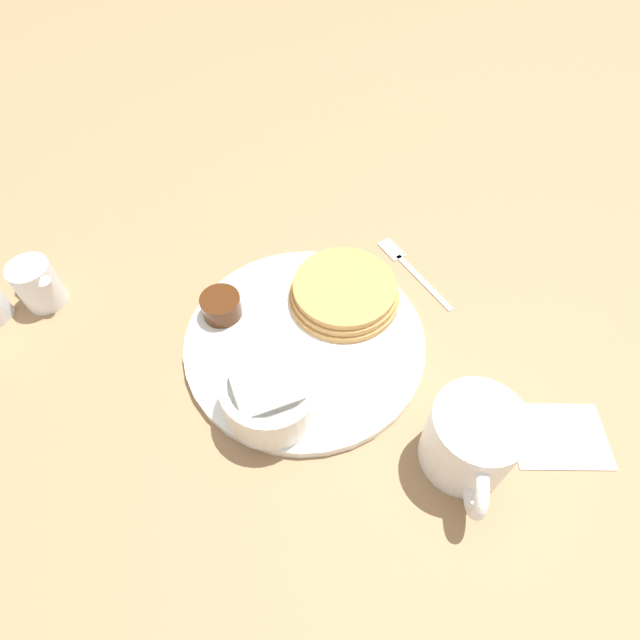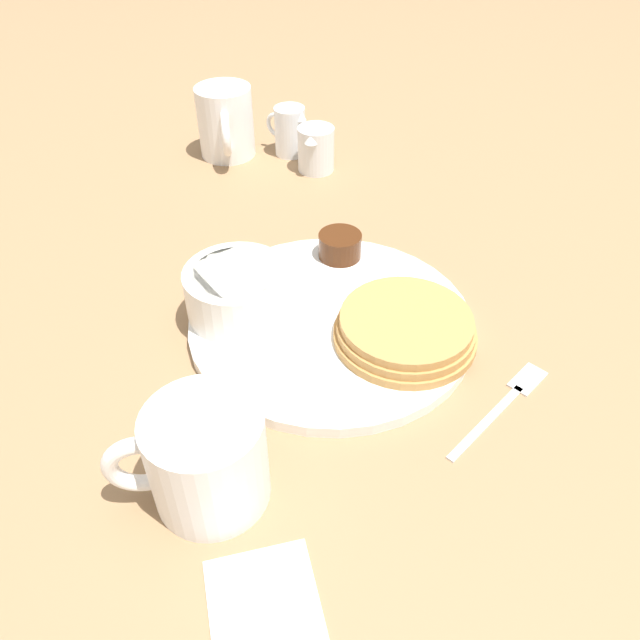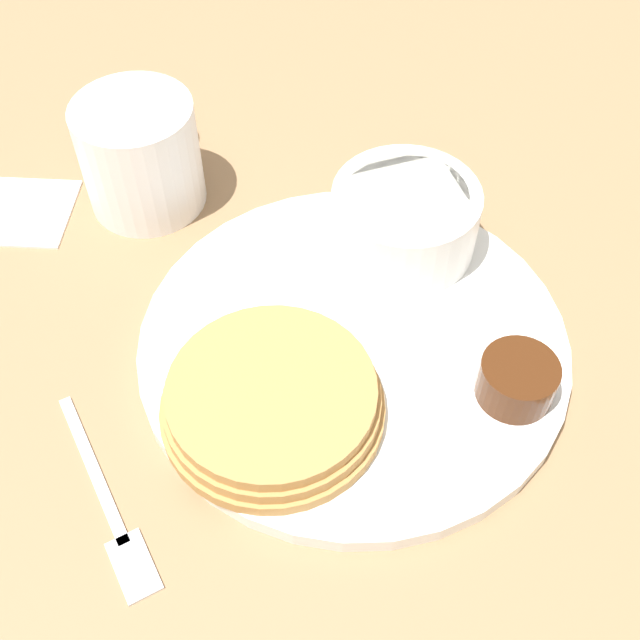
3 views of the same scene
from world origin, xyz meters
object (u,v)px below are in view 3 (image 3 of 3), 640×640
at_px(bowl, 399,217).
at_px(fork, 106,514).
at_px(coffee_mug, 137,153).
at_px(plate, 348,343).

bearing_deg(bowl, fork, 52.85).
xyz_separation_m(bowl, coffee_mug, (0.19, -0.05, 0.00)).
bearing_deg(bowl, coffee_mug, -14.61).
height_order(plate, fork, plate).
bearing_deg(coffee_mug, fork, 96.84).
bearing_deg(fork, plate, -135.85).
xyz_separation_m(bowl, fork, (0.16, 0.21, -0.04)).
bearing_deg(plate, bowl, -109.54).
bearing_deg(coffee_mug, plate, 139.99).
relative_size(plate, coffee_mug, 2.35).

